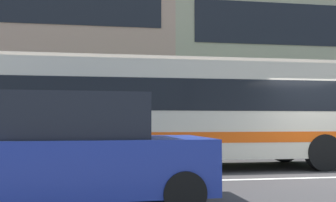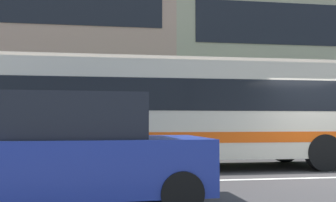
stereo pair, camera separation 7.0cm
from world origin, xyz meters
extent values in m
cube|color=#316D28|center=(-1.74, 5.97, 0.54)|extent=(19.49, 1.10, 1.08)
cube|color=tan|center=(-11.39, 15.01, 6.29)|extent=(18.59, 8.96, 12.58)
cube|color=beige|center=(-3.94, 2.33, 1.65)|extent=(10.51, 2.60, 2.60)
cube|color=black|center=(-3.94, 2.33, 2.04)|extent=(9.88, 2.62, 0.83)
cube|color=#EB510F|center=(-3.94, 2.33, 0.93)|extent=(10.30, 2.62, 0.28)
cube|color=beige|center=(-3.94, 2.33, 3.01)|extent=(10.09, 2.19, 0.12)
cube|color=black|center=(1.32, 2.34, 2.04)|extent=(0.03, 2.16, 0.91)
cylinder|color=black|center=(0.30, 3.53, 0.50)|extent=(1.00, 0.28, 1.00)
cylinder|color=black|center=(0.31, 1.15, 0.50)|extent=(1.00, 0.28, 1.00)
cylinder|color=black|center=(-4.59, 3.51, 0.50)|extent=(1.00, 0.28, 1.00)
cylinder|color=black|center=(-4.58, 1.14, 0.50)|extent=(1.00, 0.28, 1.00)
cylinder|color=black|center=(-8.20, 3.51, 0.50)|extent=(1.00, 0.28, 1.00)
cube|color=navy|center=(-6.22, -2.33, 0.66)|extent=(4.73, 2.08, 0.85)
cube|color=black|center=(-6.03, -2.32, 1.43)|extent=(2.30, 1.76, 0.69)
cylinder|color=black|center=(-4.41, -3.12, 0.32)|extent=(0.65, 0.25, 0.64)
cylinder|color=black|center=(-4.48, -1.39, 0.32)|extent=(0.65, 0.25, 0.64)
camera|label=1|loc=(-5.52, -8.67, 1.36)|focal=41.51mm
camera|label=2|loc=(-5.45, -8.68, 1.36)|focal=41.51mm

